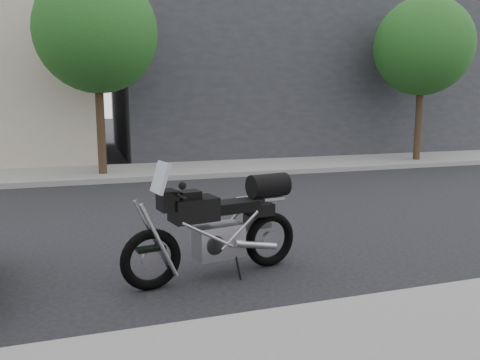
# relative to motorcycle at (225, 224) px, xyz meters

# --- Properties ---
(ground) EXTENTS (120.00, 120.00, 0.00)m
(ground) POSITION_rel_motorcycle_xyz_m (-0.78, -2.54, -0.66)
(ground) COLOR black
(ground) RESTS_ON ground
(far_sidewalk) EXTENTS (44.00, 3.00, 0.15)m
(far_sidewalk) POSITION_rel_motorcycle_xyz_m (-0.78, -9.04, -0.58)
(far_sidewalk) COLOR gray
(far_sidewalk) RESTS_ON ground
(far_building_dark) EXTENTS (16.00, 11.00, 7.00)m
(far_building_dark) POSITION_rel_motorcycle_xyz_m (-7.78, -16.04, 2.84)
(far_building_dark) COLOR #2A2A2F
(far_building_dark) RESTS_ON ground
(street_tree_left) EXTENTS (3.40, 3.40, 5.70)m
(street_tree_left) POSITION_rel_motorcycle_xyz_m (-9.78, -8.54, 3.48)
(street_tree_left) COLOR #3D2B1B
(street_tree_left) RESTS_ON far_sidewalk
(street_tree_mid) EXTENTS (3.40, 3.40, 5.70)m
(street_tree_mid) POSITION_rel_motorcycle_xyz_m (1.22, -8.54, 3.48)
(street_tree_mid) COLOR #3D2B1B
(street_tree_mid) RESTS_ON far_sidewalk
(motorcycle) EXTENTS (2.40, 1.07, 1.53)m
(motorcycle) POSITION_rel_motorcycle_xyz_m (0.00, 0.00, 0.00)
(motorcycle) COLOR black
(motorcycle) RESTS_ON ground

